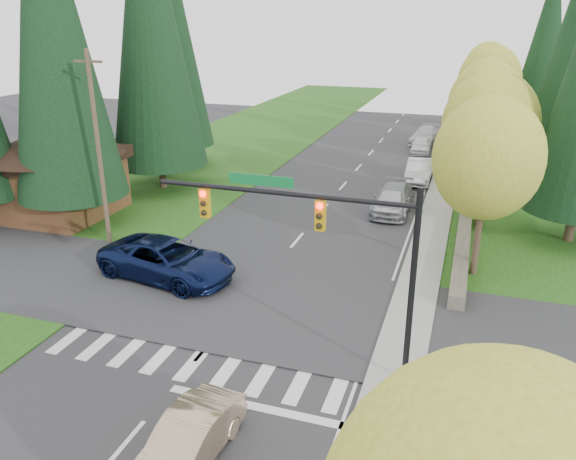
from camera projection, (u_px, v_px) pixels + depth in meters
The scene contains 29 objects.
ground at pixel (142, 424), 16.85m from camera, with size 120.00×120.00×0.00m, color #28282B.
grass_east at pixel (548, 238), 30.74m from camera, with size 14.00×110.00×0.06m, color #1B4B14.
grass_west at pixel (136, 194), 38.38m from camera, with size 14.00×110.00×0.06m, color #1B4B14.
cross_street at pixel (244, 303), 23.94m from camera, with size 120.00×8.00×0.10m, color #28282B.
sidewalk_east at pixel (436, 215), 34.29m from camera, with size 1.80×80.00×0.13m, color gray.
curb_east at pixel (422, 213), 34.54m from camera, with size 0.20×80.00×0.13m, color gray.
stone_wall_north at pixel (470, 179), 40.78m from camera, with size 0.70×40.00×0.70m, color #4C4438.
traffic_signal at pixel (325, 234), 17.76m from camera, with size 8.70×0.37×6.80m.
brown_building at pixel (55, 165), 33.42m from camera, with size 8.40×8.40×5.40m.
utility_pole at pixel (98, 149), 28.43m from camera, with size 1.60×0.24×10.00m.
decid_tree_0 at pixel (488, 159), 24.54m from camera, with size 4.80×4.80×8.37m.
decid_tree_1 at pixel (490, 126), 30.65m from camera, with size 5.20×5.20×8.80m.
decid_tree_2 at pixel (487, 105), 36.86m from camera, with size 5.00×5.00×8.82m.
decid_tree_3 at pixel (488, 96), 43.13m from camera, with size 5.00×5.00×8.55m.
decid_tree_4 at pixel (489, 81), 49.16m from camera, with size 5.40×5.40×9.18m.
decid_tree_5 at pixel (486, 79), 55.61m from camera, with size 4.80×4.80×8.30m.
decid_tree_6 at pixel (488, 70), 61.67m from camera, with size 5.20×5.20×8.86m.
conifer_w_a at pixel (52, 29), 29.21m from camera, with size 6.12×6.12×19.80m.
conifer_w_b at pixel (59, 45), 34.00m from camera, with size 5.44×5.44×17.80m.
conifer_w_c at pixel (150, 18), 35.83m from camera, with size 6.46×6.46×20.80m.
conifer_w_e at pixel (170, 32), 42.09m from camera, with size 5.78×5.78×18.80m.
conifer_e_c at pixel (547, 40), 51.94m from camera, with size 5.10×5.10×16.80m.
sedan_champagne at pixel (188, 441), 15.18m from camera, with size 1.48×4.25×1.40m, color tan.
suv_navy at pixel (167, 260), 25.90m from camera, with size 3.03×6.56×1.82m, color #0B1337.
parked_car_a at pixel (392, 201), 34.49m from camera, with size 1.88×4.68×1.59m, color #B6B6BB.
parked_car_b at pixel (393, 199), 34.82m from camera, with size 2.21×5.44×1.58m, color gray.
parked_car_c at pixel (419, 171), 41.07m from camera, with size 1.70×4.89×1.61m, color silver.
parked_car_d at pixel (421, 145), 49.67m from camera, with size 1.65×4.09×1.39m, color silver.
parked_car_e at pixel (426, 135), 53.44m from camera, with size 2.18×5.37×1.56m, color #A8A8AD.
Camera 1 is at (8.46, -11.57, 11.47)m, focal length 35.00 mm.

